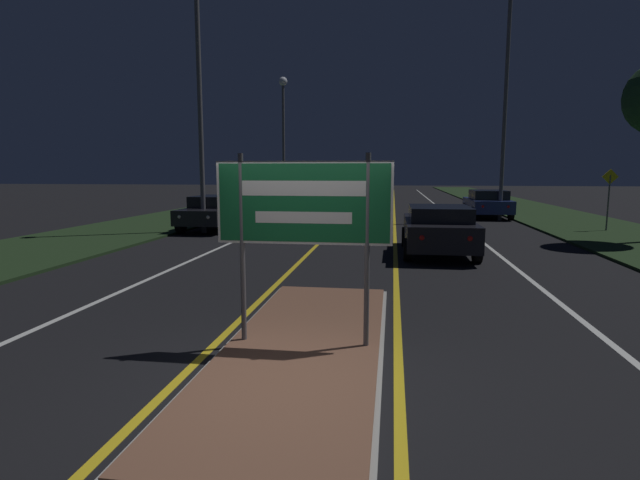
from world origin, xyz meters
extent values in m
plane|color=black|center=(0.00, 0.00, 0.00)|extent=(160.00, 160.00, 0.00)
cube|color=#999993|center=(0.00, 1.22, 0.03)|extent=(2.14, 6.49, 0.05)
cube|color=brown|center=(0.00, 1.22, 0.05)|extent=(2.02, 6.37, 0.10)
cube|color=#1E3319|center=(-9.50, 20.00, 0.04)|extent=(5.00, 100.00, 0.08)
cube|color=#1E3319|center=(9.50, 20.00, 0.04)|extent=(5.00, 100.00, 0.08)
cube|color=gold|center=(-1.26, 25.00, 0.00)|extent=(0.12, 70.00, 0.01)
cube|color=gold|center=(1.26, 25.00, 0.00)|extent=(0.12, 70.00, 0.01)
cube|color=silver|center=(-4.20, 25.00, 0.00)|extent=(0.12, 70.00, 0.01)
cube|color=silver|center=(4.20, 25.00, 0.00)|extent=(0.12, 70.00, 0.01)
cube|color=silver|center=(-7.20, 25.00, 0.00)|extent=(0.10, 70.00, 0.01)
cube|color=silver|center=(7.20, 25.00, 0.00)|extent=(0.10, 70.00, 0.01)
cylinder|color=#56565B|center=(-0.83, 1.22, 1.36)|extent=(0.07, 0.07, 2.52)
cylinder|color=#56565B|center=(0.83, 1.22, 1.36)|extent=(0.07, 0.07, 2.52)
cube|color=#146033|center=(0.00, 1.22, 1.98)|extent=(2.31, 0.04, 1.08)
cube|color=white|center=(0.00, 1.20, 1.98)|extent=(2.31, 0.00, 1.08)
cube|color=#146033|center=(0.00, 1.19, 1.98)|extent=(2.24, 0.01, 1.02)
cube|color=white|center=(0.00, 1.19, 2.17)|extent=(1.62, 0.01, 0.19)
cube|color=white|center=(0.00, 1.19, 1.79)|extent=(1.27, 0.01, 0.15)
cylinder|color=#56565B|center=(-6.11, 13.27, 4.99)|extent=(0.18, 0.18, 9.98)
cylinder|color=#56565B|center=(-6.23, 28.42, 4.07)|extent=(0.18, 0.18, 8.14)
sphere|color=white|center=(-6.23, 28.42, 8.31)|extent=(0.58, 0.58, 0.58)
cylinder|color=#56565B|center=(6.33, 20.03, 5.42)|extent=(0.18, 0.18, 10.83)
cube|color=black|center=(2.47, 9.53, 0.65)|extent=(1.88, 4.26, 0.69)
cube|color=black|center=(2.47, 9.27, 1.20)|extent=(1.65, 2.21, 0.40)
sphere|color=red|center=(1.89, 7.42, 0.74)|extent=(0.14, 0.14, 0.14)
sphere|color=red|center=(3.05, 7.42, 0.74)|extent=(0.14, 0.14, 0.14)
cylinder|color=black|center=(1.57, 10.85, 0.31)|extent=(0.22, 0.62, 0.62)
cylinder|color=black|center=(3.37, 10.85, 0.31)|extent=(0.22, 0.62, 0.62)
cylinder|color=black|center=(1.57, 8.21, 0.31)|extent=(0.22, 0.62, 0.62)
cylinder|color=black|center=(3.37, 8.21, 0.31)|extent=(0.22, 0.62, 0.62)
cube|color=navy|center=(6.02, 21.72, 0.64)|extent=(1.89, 4.36, 0.63)
cube|color=black|center=(6.02, 21.46, 1.19)|extent=(1.67, 2.27, 0.47)
sphere|color=red|center=(5.43, 19.56, 0.72)|extent=(0.14, 0.14, 0.14)
sphere|color=red|center=(6.61, 19.56, 0.72)|extent=(0.14, 0.14, 0.14)
cylinder|color=black|center=(5.11, 23.07, 0.32)|extent=(0.22, 0.64, 0.64)
cylinder|color=black|center=(6.93, 23.07, 0.32)|extent=(0.22, 0.64, 0.64)
cylinder|color=black|center=(5.11, 20.37, 0.32)|extent=(0.22, 0.64, 0.64)
cylinder|color=black|center=(6.93, 20.37, 0.32)|extent=(0.22, 0.64, 0.64)
cube|color=black|center=(-6.07, 14.30, 0.65)|extent=(1.79, 4.19, 0.58)
cube|color=black|center=(-6.07, 14.55, 1.16)|extent=(1.58, 2.18, 0.45)
sphere|color=white|center=(-6.63, 12.23, 0.72)|extent=(0.14, 0.14, 0.14)
sphere|color=white|center=(-5.52, 12.23, 0.72)|extent=(0.14, 0.14, 0.14)
cylinder|color=black|center=(-6.93, 13.00, 0.35)|extent=(0.22, 0.71, 0.71)
cylinder|color=black|center=(-5.22, 13.00, 0.35)|extent=(0.22, 0.71, 0.71)
cylinder|color=black|center=(-6.93, 15.60, 0.35)|extent=(0.22, 0.71, 0.71)
cylinder|color=black|center=(-5.22, 15.60, 0.35)|extent=(0.22, 0.71, 0.71)
cylinder|color=#56565B|center=(9.48, 15.70, 1.16)|extent=(0.06, 0.06, 2.15)
cube|color=yellow|center=(9.48, 15.70, 2.17)|extent=(0.60, 0.02, 0.60)
camera|label=1|loc=(1.14, -5.16, 2.39)|focal=28.00mm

